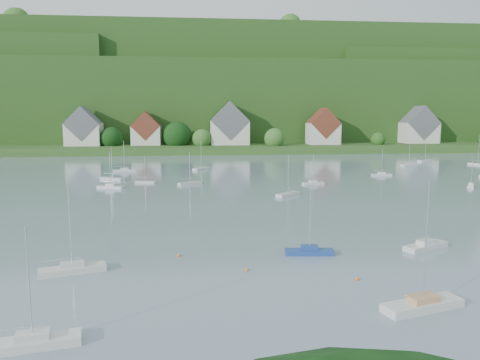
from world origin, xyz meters
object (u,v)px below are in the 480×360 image
object	(u,v)px
near_sailboat_6	(72,269)
near_sailboat_0	(33,341)
near_sailboat_3	(426,245)
near_sailboat_1	(309,251)
near_sailboat_2	(422,304)

from	to	relation	value
near_sailboat_6	near_sailboat_0	bearing A→B (deg)	-102.78
near_sailboat_3	near_sailboat_1	bearing A→B (deg)	156.98
near_sailboat_0	near_sailboat_3	xyz separation A→B (m)	(39.15, 20.11, -0.01)
near_sailboat_0	near_sailboat_1	distance (m)	31.31
near_sailboat_0	near_sailboat_6	world-z (taller)	near_sailboat_6
near_sailboat_2	near_sailboat_3	size ratio (longest dim) A/B	1.15
near_sailboat_2	near_sailboat_3	xyz separation A→B (m)	(8.92, 16.73, -0.04)
near_sailboat_1	near_sailboat_2	world-z (taller)	near_sailboat_2
near_sailboat_0	near_sailboat_3	world-z (taller)	near_sailboat_0
near_sailboat_1	near_sailboat_3	world-z (taller)	near_sailboat_3
near_sailboat_0	near_sailboat_1	size ratio (longest dim) A/B	1.15
near_sailboat_1	near_sailboat_2	bearing A→B (deg)	-64.60
near_sailboat_6	near_sailboat_3	bearing A→B (deg)	-10.65
near_sailboat_0	near_sailboat_6	size ratio (longest dim) A/B	0.98
near_sailboat_0	near_sailboat_2	size ratio (longest dim) A/B	0.89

